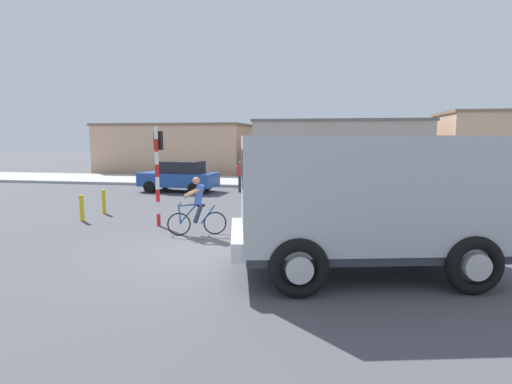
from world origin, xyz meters
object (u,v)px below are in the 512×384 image
at_px(traffic_light_pole, 158,162).
at_px(car_red_near, 179,176).
at_px(bollard_far, 104,202).
at_px(truck_foreground, 366,195).
at_px(bollard_near, 82,208).
at_px(pedestrian_near_kerb, 240,176).
at_px(cyclist, 197,206).

distance_m(traffic_light_pole, car_red_near, 8.39).
bearing_deg(bollard_far, car_red_near, 84.83).
xyz_separation_m(truck_foreground, bollard_near, (-9.06, 3.85, -1.22)).
relative_size(truck_foreground, pedestrian_near_kerb, 3.60).
xyz_separation_m(car_red_near, pedestrian_near_kerb, (3.22, 0.29, 0.03)).
relative_size(traffic_light_pole, pedestrian_near_kerb, 1.98).
height_order(truck_foreground, bollard_far, truck_foreground).
distance_m(truck_foreground, car_red_near, 14.42).
relative_size(truck_foreground, traffic_light_pole, 1.82).
xyz_separation_m(cyclist, traffic_light_pole, (-1.63, 1.03, 1.20)).
distance_m(truck_foreground, pedestrian_near_kerb, 13.06).
height_order(cyclist, bollard_far, cyclist).
height_order(cyclist, car_red_near, cyclist).
bearing_deg(bollard_near, cyclist, -15.06).
relative_size(bollard_near, bollard_far, 1.00).
distance_m(cyclist, car_red_near, 9.82).
bearing_deg(bollard_near, pedestrian_near_kerb, 64.82).
bearing_deg(bollard_near, bollard_far, 90.00).
bearing_deg(bollard_far, traffic_light_pole, -28.73).
bearing_deg(cyclist, traffic_light_pole, 147.71).
xyz_separation_m(car_red_near, bollard_near, (-0.58, -7.78, -0.37)).
xyz_separation_m(traffic_light_pole, pedestrian_near_kerb, (0.90, 8.26, -1.22)).
relative_size(traffic_light_pole, bollard_near, 3.56).
xyz_separation_m(traffic_light_pole, bollard_far, (-2.90, 1.59, -1.62)).
bearing_deg(car_red_near, bollard_near, -94.24).
bearing_deg(truck_foreground, bollard_near, 156.98).
height_order(traffic_light_pole, car_red_near, traffic_light_pole).
distance_m(pedestrian_near_kerb, bollard_far, 7.68).
relative_size(cyclist, pedestrian_near_kerb, 1.06).
distance_m(pedestrian_near_kerb, bollard_near, 8.93).
bearing_deg(pedestrian_near_kerb, bollard_near, -115.18).
bearing_deg(car_red_near, truck_foreground, -53.89).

